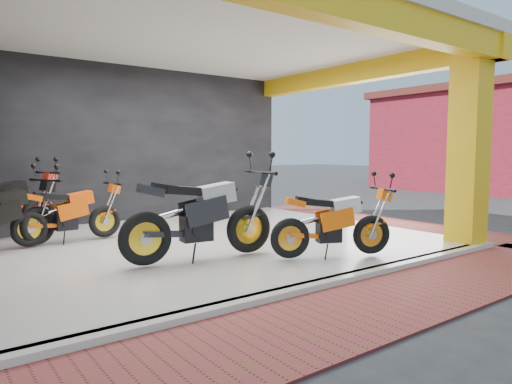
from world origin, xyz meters
The scene contains 14 objects.
ground centered at (0.00, 0.00, 0.00)m, with size 80.00×80.00×0.00m, color #2D2D30.
showroom_floor centered at (0.00, 2.00, 0.05)m, with size 8.00×6.00×0.10m, color white.
showroom_ceiling centered at (0.00, 2.00, 3.60)m, with size 8.40×6.40×0.20m, color beige.
back_wall centered at (0.00, 5.10, 1.75)m, with size 8.20×0.20×3.50m, color black.
corner_column centered at (3.75, -0.75, 1.75)m, with size 0.50×0.50×3.50m, color gold.
header_beam_right centered at (4.00, 2.00, 3.30)m, with size 0.30×6.40×0.40m, color gold.
floor_kerb centered at (0.00, -1.02, 0.05)m, with size 8.00×0.20×0.10m, color white.
paver_front centered at (0.00, -1.80, 0.01)m, with size 9.00×1.40×0.03m, color maroon.
paver_right centered at (4.80, 2.00, 0.01)m, with size 1.40×7.00×0.03m, color maroon.
moto_hero centered at (1.60, -0.50, 0.69)m, with size 1.92×0.71×1.17m, color #FF650A, non-canonical shape.
moto_row_a centered at (0.20, 0.62, 0.83)m, with size 2.38×0.88×1.46m, color black, non-canonical shape.
moto_row_b centered at (-2.17, 3.14, 0.73)m, with size 2.07×0.77×1.27m, color black, non-canonical shape.
moto_row_c centered at (-1.10, 3.14, 0.68)m, with size 1.88×0.70×1.15m, color #DC5209, non-canonical shape.
moto_row_d centered at (-1.95, 4.17, 0.78)m, with size 2.23×0.83×1.36m, color red, non-canonical shape.
Camera 1 is at (-3.67, -4.78, 1.61)m, focal length 32.00 mm.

